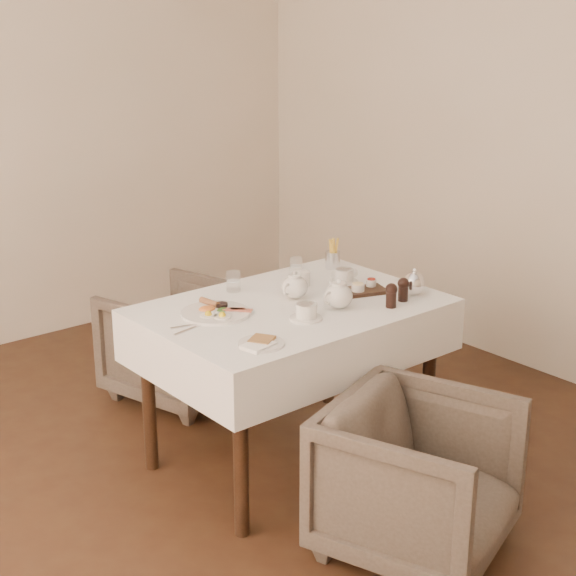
# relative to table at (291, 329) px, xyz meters

# --- Properties ---
(table) EXTENTS (1.28, 0.88, 0.75)m
(table) POSITION_rel_table_xyz_m (0.00, 0.00, 0.00)
(table) COLOR black
(table) RESTS_ON ground
(armchair_near) EXTENTS (0.83, 0.84, 0.61)m
(armchair_near) POSITION_rel_table_xyz_m (-0.08, -0.85, -0.34)
(armchair_near) COLOR #453A32
(armchair_near) RESTS_ON ground
(armchair_far) EXTENTS (0.79, 0.81, 0.60)m
(armchair_far) POSITION_rel_table_xyz_m (-0.01, 0.91, -0.34)
(armchair_far) COLOR #453A32
(armchair_far) RESTS_ON ground
(breakfast_plate) EXTENTS (0.29, 0.29, 0.04)m
(breakfast_plate) POSITION_rel_table_xyz_m (-0.33, 0.11, 0.13)
(breakfast_plate) COLOR white
(breakfast_plate) RESTS_ON table
(side_plate) EXTENTS (0.19, 0.18, 0.02)m
(side_plate) POSITION_rel_table_xyz_m (-0.40, -0.29, 0.12)
(side_plate) COLOR white
(side_plate) RESTS_ON table
(teapot_centre) EXTENTS (0.19, 0.17, 0.13)m
(teapot_centre) POSITION_rel_table_xyz_m (0.06, 0.05, 0.18)
(teapot_centre) COLOR white
(teapot_centre) RESTS_ON table
(teapot_front) EXTENTS (0.18, 0.14, 0.14)m
(teapot_front) POSITION_rel_table_xyz_m (0.12, -0.17, 0.18)
(teapot_front) COLOR white
(teapot_front) RESTS_ON table
(creamer) EXTENTS (0.07, 0.07, 0.07)m
(creamer) POSITION_rel_table_xyz_m (0.20, 0.16, 0.15)
(creamer) COLOR white
(creamer) RESTS_ON table
(teacup_near) EXTENTS (0.14, 0.14, 0.07)m
(teacup_near) POSITION_rel_table_xyz_m (-0.07, -0.18, 0.15)
(teacup_near) COLOR white
(teacup_near) RESTS_ON table
(teacup_far) EXTENTS (0.14, 0.14, 0.07)m
(teacup_far) POSITION_rel_table_xyz_m (0.39, 0.08, 0.15)
(teacup_far) COLOR white
(teacup_far) RESTS_ON table
(glass_left) EXTENTS (0.07, 0.07, 0.09)m
(glass_left) POSITION_rel_table_xyz_m (-0.08, 0.31, 0.16)
(glass_left) COLOR silver
(glass_left) RESTS_ON table
(glass_mid) EXTENTS (0.09, 0.09, 0.10)m
(glass_mid) POSITION_rel_table_xyz_m (0.26, -0.03, 0.17)
(glass_mid) COLOR silver
(glass_mid) RESTS_ON table
(glass_right) EXTENTS (0.08, 0.08, 0.09)m
(glass_right) POSITION_rel_table_xyz_m (0.29, 0.32, 0.16)
(glass_right) COLOR silver
(glass_right) RESTS_ON table
(condiment_board) EXTENTS (0.22, 0.18, 0.05)m
(condiment_board) POSITION_rel_table_xyz_m (0.36, -0.08, 0.13)
(condiment_board) COLOR black
(condiment_board) RESTS_ON table
(pepper_mill_left) EXTENTS (0.06, 0.06, 0.11)m
(pepper_mill_left) POSITION_rel_table_xyz_m (0.31, -0.30, 0.17)
(pepper_mill_left) COLOR black
(pepper_mill_left) RESTS_ON table
(pepper_mill_right) EXTENTS (0.07, 0.07, 0.11)m
(pepper_mill_right) POSITION_rel_table_xyz_m (0.41, -0.28, 0.17)
(pepper_mill_right) COLOR black
(pepper_mill_right) RESTS_ON table
(silver_pot) EXTENTS (0.13, 0.11, 0.13)m
(silver_pot) POSITION_rel_table_xyz_m (0.51, -0.25, 0.18)
(silver_pot) COLOR white
(silver_pot) RESTS_ON table
(fries_cup) EXTENTS (0.07, 0.07, 0.16)m
(fries_cup) POSITION_rel_table_xyz_m (0.50, 0.28, 0.18)
(fries_cup) COLOR silver
(fries_cup) RESTS_ON table
(cutlery_fork) EXTENTS (0.19, 0.06, 0.00)m
(cutlery_fork) POSITION_rel_table_xyz_m (-0.48, 0.06, 0.12)
(cutlery_fork) COLOR silver
(cutlery_fork) RESTS_ON table
(cutlery_knife) EXTENTS (0.19, 0.05, 0.00)m
(cutlery_knife) POSITION_rel_table_xyz_m (-0.51, 0.03, 0.12)
(cutlery_knife) COLOR silver
(cutlery_knife) RESTS_ON table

